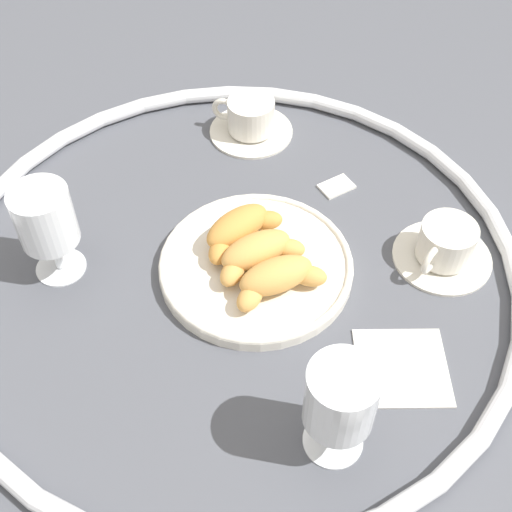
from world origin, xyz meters
name	(u,v)px	position (x,y,z in m)	size (l,w,h in m)	color
ground_plane	(233,267)	(0.00, 0.00, 0.00)	(2.20, 2.20, 0.00)	#4C4F56
table_chrome_rim	(233,262)	(0.00, 0.00, 0.01)	(0.78, 0.78, 0.02)	silver
pastry_plate	(256,265)	(-0.01, 0.03, 0.01)	(0.26, 0.26, 0.02)	silver
croissant_large	(239,228)	(-0.03, -0.01, 0.04)	(0.13, 0.09, 0.04)	#CC893D
croissant_small	(257,253)	(-0.01, 0.03, 0.04)	(0.12, 0.10, 0.04)	#D6994C
croissant_extra	(277,278)	(0.01, 0.08, 0.04)	(0.12, 0.11, 0.04)	#D6994C
coffee_cup_near	(445,246)	(-0.16, 0.24, 0.03)	(0.14, 0.14, 0.06)	silver
coffee_cup_far	(250,119)	(-0.26, -0.13, 0.03)	(0.14, 0.14, 0.06)	silver
juice_glass_left	(341,399)	(0.16, 0.23, 0.10)	(0.08, 0.08, 0.14)	white
juice_glass_right	(45,220)	(0.12, -0.20, 0.09)	(0.08, 0.08, 0.14)	white
sugar_packet	(337,185)	(-0.21, 0.05, 0.00)	(0.05, 0.03, 0.01)	white
folded_napkin	(402,367)	(0.03, 0.26, 0.00)	(0.11, 0.11, 0.01)	silver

